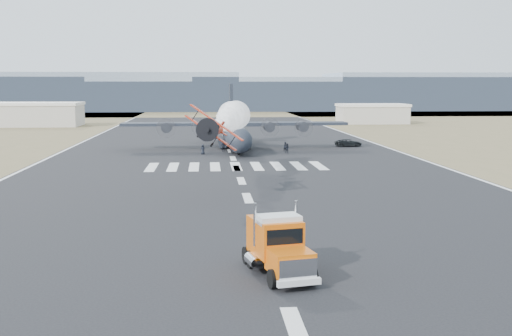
{
  "coord_description": "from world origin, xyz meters",
  "views": [
    {
      "loc": [
        -4.22,
        -41.27,
        11.65
      ],
      "look_at": [
        0.35,
        17.34,
        4.0
      ],
      "focal_mm": 45.0,
      "sensor_mm": 36.0,
      "label": 1
    }
  ],
  "objects": [
    {
      "name": "crew_c",
      "position": [
        1.7,
        71.96,
        0.93
      ],
      "size": [
        1.32,
        1.1,
        1.87
      ],
      "primitive_type": "imported",
      "rotation": [
        0.0,
        0.0,
        2.6
      ],
      "color": "black",
      "rests_on": "ground"
    },
    {
      "name": "crew_f",
      "position": [
        0.47,
        67.54,
        0.92
      ],
      "size": [
        1.8,
        1.06,
        1.85
      ],
      "primitive_type": "imported",
      "rotation": [
        0.0,
        0.0,
        5.96
      ],
      "color": "black",
      "rests_on": "ground"
    },
    {
      "name": "ground",
      "position": [
        0.0,
        0.0,
        0.0
      ],
      "size": [
        500.0,
        500.0,
        0.0
      ],
      "primitive_type": "plane",
      "color": "black",
      "rests_on": "ground"
    },
    {
      "name": "transport_aircraft",
      "position": [
        0.97,
        77.08,
        3.06
      ],
      "size": [
        40.97,
        33.78,
        11.86
      ],
      "rotation": [
        0.0,
        0.0,
        0.01
      ],
      "color": "black",
      "rests_on": "ground"
    },
    {
      "name": "crew_b",
      "position": [
        9.6,
        67.0,
        0.85
      ],
      "size": [
        0.87,
        0.6,
        1.69
      ],
      "primitive_type": "imported",
      "rotation": [
        0.0,
        0.0,
        6.17
      ],
      "color": "black",
      "rests_on": "ground"
    },
    {
      "name": "support_vehicle",
      "position": [
        22.74,
        78.31,
        0.71
      ],
      "size": [
        5.31,
        2.91,
        1.41
      ],
      "primitive_type": "imported",
      "rotation": [
        0.0,
        0.0,
        1.69
      ],
      "color": "black",
      "rests_on": "ground"
    },
    {
      "name": "ridge_seg_c",
      "position": [
        -65.0,
        260.0,
        8.5
      ],
      "size": [
        150.0,
        50.0,
        17.0
      ],
      "primitive_type": "cube",
      "color": "gray",
      "rests_on": "ground"
    },
    {
      "name": "aerobatic_biplane",
      "position": [
        -3.48,
        24.45,
        7.11
      ],
      "size": [
        5.58,
        5.94,
        4.94
      ],
      "rotation": [
        0.0,
        0.59,
        -0.13
      ],
      "color": "red"
    },
    {
      "name": "crew_d",
      "position": [
        -1.25,
        70.73,
        0.88
      ],
      "size": [
        1.07,
        0.6,
        1.76
      ],
      "primitive_type": "imported",
      "rotation": [
        0.0,
        0.0,
        0.07
      ],
      "color": "black",
      "rests_on": "ground"
    },
    {
      "name": "hangar_right",
      "position": [
        46.0,
        150.0,
        3.01
      ],
      "size": [
        20.5,
        12.5,
        5.9
      ],
      "color": "#ABA498",
      "rests_on": "ground"
    },
    {
      "name": "hangar_left",
      "position": [
        -52.0,
        145.0,
        3.41
      ],
      "size": [
        24.5,
        14.5,
        6.7
      ],
      "color": "#ABA498",
      "rests_on": "ground"
    },
    {
      "name": "smoke_trail",
      "position": [
        -0.84,
        45.42,
        7.27
      ],
      "size": [
        5.27,
        25.03,
        4.11
      ],
      "rotation": [
        0.0,
        0.0,
        -0.13
      ],
      "color": "white"
    },
    {
      "name": "crew_a",
      "position": [
        0.06,
        68.62,
        0.88
      ],
      "size": [
        0.54,
        0.65,
        1.75
      ],
      "primitive_type": "imported",
      "rotation": [
        0.0,
        0.0,
        1.6
      ],
      "color": "black",
      "rests_on": "ground"
    },
    {
      "name": "ridge_seg_d",
      "position": [
        0.0,
        260.0,
        6.5
      ],
      "size": [
        150.0,
        50.0,
        13.0
      ],
      "primitive_type": "cube",
      "color": "gray",
      "rests_on": "ground"
    },
    {
      "name": "scrub_far",
      "position": [
        0.0,
        230.0,
        0.0
      ],
      "size": [
        500.0,
        80.0,
        0.0
      ],
      "primitive_type": "cube",
      "color": "brown",
      "rests_on": "ground"
    },
    {
      "name": "crew_h",
      "position": [
        9.69,
        70.37,
        0.82
      ],
      "size": [
        0.93,
        0.89,
        1.65
      ],
      "primitive_type": "imported",
      "rotation": [
        0.0,
        0.0,
        0.68
      ],
      "color": "black",
      "rests_on": "ground"
    },
    {
      "name": "crew_g",
      "position": [
        0.1,
        66.19,
        0.87
      ],
      "size": [
        0.82,
        0.81,
        1.74
      ],
      "primitive_type": "imported",
      "rotation": [
        0.0,
        0.0,
        2.39
      ],
      "color": "black",
      "rests_on": "ground"
    },
    {
      "name": "ridge_seg_f",
      "position": [
        130.0,
        260.0,
        8.5
      ],
      "size": [
        150.0,
        50.0,
        17.0
      ],
      "primitive_type": "cube",
      "color": "gray",
      "rests_on": "ground"
    },
    {
      "name": "crew_e",
      "position": [
        -4.82,
        66.4,
        0.85
      ],
      "size": [
        0.88,
        0.59,
        1.71
      ],
      "primitive_type": "imported",
      "rotation": [
        0.0,
        0.0,
        3.24
      ],
      "color": "black",
      "rests_on": "ground"
    },
    {
      "name": "semi_truck",
      "position": [
        0.12,
        -2.89,
        1.83
      ],
      "size": [
        4.19,
        8.5,
        3.73
      ],
      "rotation": [
        0.0,
        0.0,
        0.22
      ],
      "color": "black",
      "rests_on": "ground"
    },
    {
      "name": "runway_markings",
      "position": [
        0.0,
        60.0,
        0.01
      ],
      "size": [
        60.0,
        260.0,
        0.01
      ],
      "primitive_type": null,
      "color": "silver",
      "rests_on": "ground"
    },
    {
      "name": "ridge_seg_e",
      "position": [
        65.0,
        260.0,
        7.5
      ],
      "size": [
        150.0,
        50.0,
        15.0
      ],
      "primitive_type": "cube",
      "color": "gray",
      "rests_on": "ground"
    }
  ]
}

